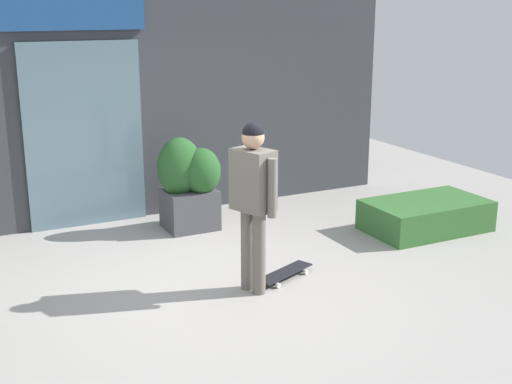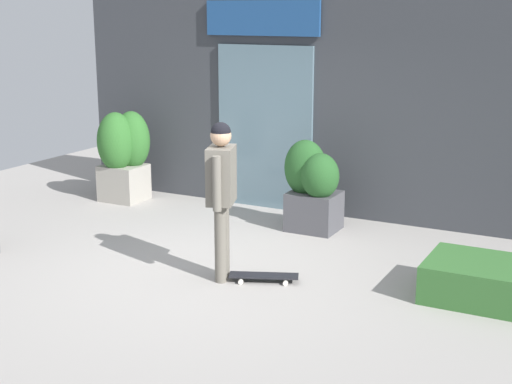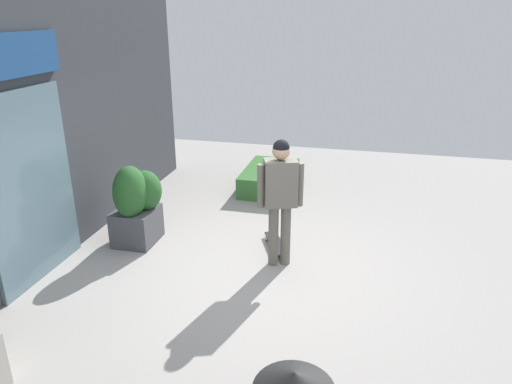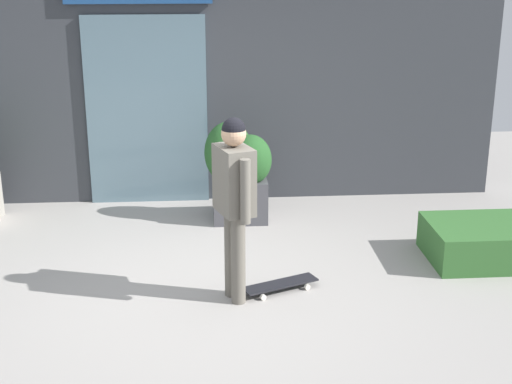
{
  "view_description": "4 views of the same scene",
  "coord_description": "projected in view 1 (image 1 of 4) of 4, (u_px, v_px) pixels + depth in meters",
  "views": [
    {
      "loc": [
        -2.54,
        -5.85,
        2.77
      ],
      "look_at": [
        0.47,
        0.14,
        0.91
      ],
      "focal_mm": 47.76,
      "sensor_mm": 36.0,
      "label": 1
    },
    {
      "loc": [
        4.0,
        -6.62,
        2.81
      ],
      "look_at": [
        0.47,
        0.14,
        0.91
      ],
      "focal_mm": 51.38,
      "sensor_mm": 36.0,
      "label": 2
    },
    {
      "loc": [
        -5.22,
        -1.22,
        3.17
      ],
      "look_at": [
        0.47,
        0.14,
        0.91
      ],
      "focal_mm": 33.33,
      "sensor_mm": 36.0,
      "label": 3
    },
    {
      "loc": [
        -0.0,
        -6.3,
        3.03
      ],
      "look_at": [
        0.47,
        0.14,
        0.91
      ],
      "focal_mm": 51.24,
      "sensor_mm": 36.0,
      "label": 4
    }
  ],
  "objects": [
    {
      "name": "skateboarder",
      "position": [
        253.0,
        191.0,
        6.52
      ],
      "size": [
        0.38,
        0.56,
        1.7
      ],
      "rotation": [
        0.0,
        0.0,
        0.34
      ],
      "color": "#666056",
      "rests_on": "ground_plane"
    },
    {
      "name": "hedge_ledge",
      "position": [
        426.0,
        215.0,
        8.57
      ],
      "size": [
        1.51,
        0.9,
        0.39
      ],
      "primitive_type": "cube",
      "color": "#33662D",
      "rests_on": "ground_plane"
    },
    {
      "name": "building_facade",
      "position": [
        130.0,
        75.0,
        8.75
      ],
      "size": [
        7.43,
        0.31,
        3.78
      ],
      "color": "#383A3F",
      "rests_on": "ground_plane"
    },
    {
      "name": "ground_plane",
      "position": [
        220.0,
        287.0,
        6.88
      ],
      "size": [
        12.0,
        12.0,
        0.0
      ],
      "primitive_type": "plane",
      "color": "#9E9993"
    },
    {
      "name": "planter_box_right",
      "position": [
        189.0,
        183.0,
        8.49
      ],
      "size": [
        0.77,
        0.63,
        1.19
      ],
      "color": "#47474C",
      "rests_on": "ground_plane"
    },
    {
      "name": "skateboard",
      "position": [
        285.0,
        273.0,
        7.08
      ],
      "size": [
        0.75,
        0.46,
        0.08
      ],
      "rotation": [
        0.0,
        0.0,
        0.4
      ],
      "color": "black",
      "rests_on": "ground_plane"
    }
  ]
}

